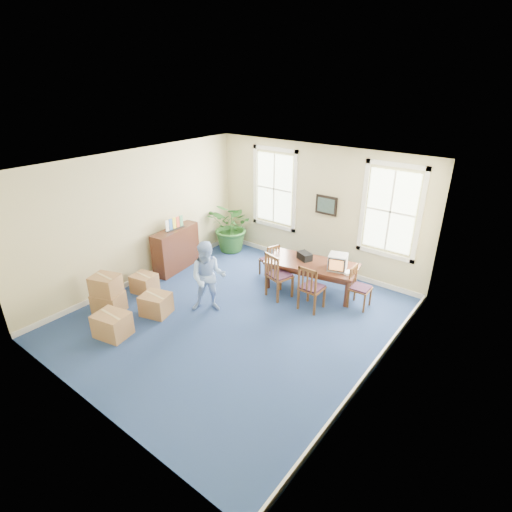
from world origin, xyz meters
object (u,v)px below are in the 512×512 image
Objects in this scene: man at (208,277)px; credenza at (176,249)px; chair_near_left at (279,275)px; crt_tv at (338,262)px; conference_table at (311,276)px; potted_plant at (233,227)px; cardboard_boxes at (118,294)px.

man reaches higher than credenza.
credenza reaches higher than chair_near_left.
crt_tv is at bearing 11.46° from man.
credenza is at bearing -172.25° from conference_table.
crt_tv is at bearing 8.05° from credenza.
man is 3.22m from potted_plant.
cardboard_boxes reaches higher than conference_table.
conference_table is 1.45× the size of credenza.
crt_tv is 1.34m from chair_near_left.
man is 0.99× the size of cardboard_boxes.
cardboard_boxes is at bearing -81.81° from credenza.
cardboard_boxes is (-2.30, -2.69, -0.09)m from chair_near_left.
cardboard_boxes is at bearing 65.58° from chair_near_left.
potted_plant reaches higher than credenza.
crt_tv reaches higher than cardboard_boxes.
crt_tv is 0.30× the size of credenza.
potted_plant is (-1.68, 2.75, -0.05)m from man.
potted_plant is at bearing 153.01° from crt_tv.
potted_plant is 4.05m from cardboard_boxes.
man reaches higher than crt_tv.
credenza is 1.84m from potted_plant.
crt_tv is at bearing -6.57° from conference_table.
cardboard_boxes is at bearing -139.68° from conference_table.
conference_table is 3.60m from credenza.
chair_near_left reaches higher than cardboard_boxes.
man is at bearing 74.12° from chair_near_left.
conference_table is 1.41× the size of potted_plant.
potted_plant is at bearing 157.03° from conference_table.
potted_plant reaches higher than conference_table.
potted_plant is (-2.56, 1.35, 0.19)m from chair_near_left.
potted_plant is at bearing 93.65° from cardboard_boxes.
man is 2.32m from credenza.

